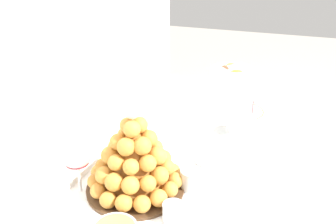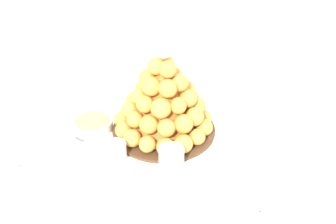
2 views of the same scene
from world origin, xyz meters
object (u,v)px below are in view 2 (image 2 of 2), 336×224
(wine_glass, at_px, (153,67))
(dessert_cup_left, at_px, (64,148))
(serving_tray, at_px, (159,139))
(croquembouche, at_px, (164,100))
(dessert_cup_centre, at_px, (171,160))
(dessert_cup_mid_right, at_px, (234,170))
(creme_brulee_ramekin, at_px, (93,124))
(dessert_cup_mid_left, at_px, (116,152))

(wine_glass, bearing_deg, dessert_cup_left, -115.24)
(serving_tray, xyz_separation_m, wine_glass, (-0.06, 0.16, 0.11))
(croquembouche, relative_size, dessert_cup_centre, 4.52)
(serving_tray, height_order, dessert_cup_left, dessert_cup_left)
(dessert_cup_mid_right, relative_size, creme_brulee_ramekin, 0.61)
(croquembouche, bearing_deg, serving_tray, -95.90)
(croquembouche, bearing_deg, wine_glass, 116.75)
(serving_tray, distance_m, wine_glass, 0.21)
(dessert_cup_centre, bearing_deg, croquembouche, 112.16)
(creme_brulee_ramekin, bearing_deg, dessert_cup_mid_left, -44.45)
(dessert_cup_mid_right, bearing_deg, dessert_cup_left, -176.72)
(dessert_cup_centre, distance_m, dessert_cup_mid_right, 0.14)
(dessert_cup_left, distance_m, wine_glass, 0.33)
(dessert_cup_mid_right, distance_m, creme_brulee_ramekin, 0.39)
(dessert_cup_mid_right, xyz_separation_m, wine_glass, (-0.26, 0.26, 0.09))
(dessert_cup_mid_right, bearing_deg, serving_tray, 153.82)
(dessert_cup_mid_right, height_order, creme_brulee_ramekin, dessert_cup_mid_right)
(dessert_cup_mid_left, bearing_deg, croquembouche, 60.79)
(dessert_cup_centre, bearing_deg, dessert_cup_mid_right, 1.53)
(dessert_cup_left, xyz_separation_m, wine_glass, (0.14, 0.29, 0.09))
(dessert_cup_centre, bearing_deg, creme_brulee_ramekin, 157.58)
(dessert_cup_centre, bearing_deg, dessert_cup_left, -175.76)
(serving_tray, xyz_separation_m, dessert_cup_left, (-0.20, -0.12, 0.02))
(dessert_cup_left, bearing_deg, dessert_cup_mid_right, 3.28)
(croquembouche, distance_m, creme_brulee_ramekin, 0.20)
(serving_tray, relative_size, dessert_cup_mid_right, 8.77)
(croquembouche, xyz_separation_m, dessert_cup_mid_right, (0.20, -0.13, -0.07))
(croquembouche, relative_size, dessert_cup_mid_left, 5.07)
(croquembouche, relative_size, dessert_cup_mid_right, 4.22)
(creme_brulee_ramekin, bearing_deg, wine_glass, 56.58)
(dessert_cup_mid_right, bearing_deg, wine_glass, 135.01)
(dessert_cup_mid_right, bearing_deg, creme_brulee_ramekin, 166.14)
(serving_tray, bearing_deg, dessert_cup_mid_right, -26.18)
(croquembouche, xyz_separation_m, dessert_cup_left, (-0.20, -0.16, -0.07))
(serving_tray, bearing_deg, dessert_cup_left, -148.28)
(serving_tray, height_order, dessert_cup_mid_left, dessert_cup_mid_left)
(dessert_cup_mid_right, bearing_deg, croquembouche, 146.06)
(dessert_cup_centre, bearing_deg, serving_tray, 119.99)
(dessert_cup_mid_left, relative_size, dessert_cup_mid_right, 0.83)
(croquembouche, xyz_separation_m, creme_brulee_ramekin, (-0.18, -0.04, -0.08))
(dessert_cup_left, relative_size, dessert_cup_mid_left, 0.95)
(dessert_cup_left, height_order, dessert_cup_centre, dessert_cup_centre)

